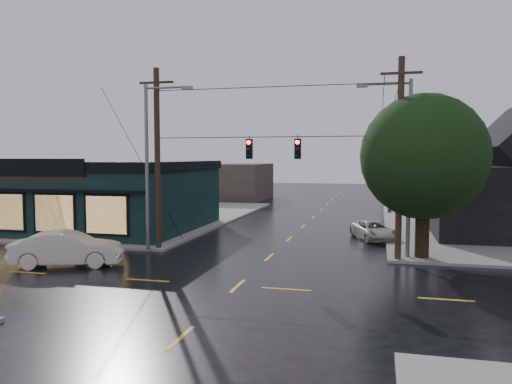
% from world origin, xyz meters
% --- Properties ---
extents(ground_plane, '(160.00, 160.00, 0.00)m').
position_xyz_m(ground_plane, '(0.00, 0.00, 0.00)').
color(ground_plane, black).
extents(sidewalk_nw, '(28.00, 28.00, 0.15)m').
position_xyz_m(sidewalk_nw, '(-20.00, 20.00, 0.07)').
color(sidewalk_nw, gray).
rests_on(sidewalk_nw, ground).
extents(pizza_shop, '(16.30, 12.34, 4.90)m').
position_xyz_m(pizza_shop, '(-15.00, 12.94, 2.56)').
color(pizza_shop, black).
rests_on(pizza_shop, ground).
extents(corner_tree, '(6.35, 6.35, 8.30)m').
position_xyz_m(corner_tree, '(7.70, 7.22, 5.25)').
color(corner_tree, black).
rests_on(corner_tree, ground).
extents(utility_pole_nw, '(2.00, 0.32, 10.15)m').
position_xyz_m(utility_pole_nw, '(-6.50, 6.50, 0.00)').
color(utility_pole_nw, black).
rests_on(utility_pole_nw, ground).
extents(utility_pole_ne, '(2.00, 0.32, 10.15)m').
position_xyz_m(utility_pole_ne, '(6.50, 6.50, 0.00)').
color(utility_pole_ne, black).
rests_on(utility_pole_ne, ground).
extents(utility_pole_far_a, '(2.00, 0.32, 9.65)m').
position_xyz_m(utility_pole_far_a, '(6.50, 28.00, 0.00)').
color(utility_pole_far_a, black).
rests_on(utility_pole_far_a, ground).
extents(utility_pole_far_b, '(2.00, 0.32, 9.15)m').
position_xyz_m(utility_pole_far_b, '(6.50, 48.00, 0.00)').
color(utility_pole_far_b, black).
rests_on(utility_pole_far_b, ground).
extents(utility_pole_far_c, '(2.00, 0.32, 9.15)m').
position_xyz_m(utility_pole_far_c, '(6.50, 68.00, 0.00)').
color(utility_pole_far_c, black).
rests_on(utility_pole_far_c, ground).
extents(span_signal_assembly, '(13.00, 0.48, 1.23)m').
position_xyz_m(span_signal_assembly, '(0.10, 6.50, 5.70)').
color(span_signal_assembly, black).
rests_on(span_signal_assembly, ground).
extents(streetlight_nw, '(5.40, 0.30, 9.15)m').
position_xyz_m(streetlight_nw, '(-6.80, 5.80, 0.00)').
color(streetlight_nw, slate).
rests_on(streetlight_nw, ground).
extents(streetlight_ne, '(5.40, 0.30, 9.15)m').
position_xyz_m(streetlight_ne, '(7.00, 7.20, 0.00)').
color(streetlight_ne, slate).
rests_on(streetlight_ne, ground).
extents(bg_building_west, '(12.00, 10.00, 4.40)m').
position_xyz_m(bg_building_west, '(-14.00, 40.00, 2.20)').
color(bg_building_west, '#3C332C').
rests_on(bg_building_west, ground).
extents(bg_building_east, '(14.00, 12.00, 5.60)m').
position_xyz_m(bg_building_east, '(16.00, 45.00, 2.80)').
color(bg_building_east, black).
rests_on(bg_building_east, ground).
extents(sedan_cream, '(5.43, 3.47, 1.69)m').
position_xyz_m(sedan_cream, '(-9.00, 1.65, 0.84)').
color(sedan_cream, beige).
rests_on(sedan_cream, ground).
extents(suv_silver, '(3.41, 4.70, 1.19)m').
position_xyz_m(suv_silver, '(5.26, 13.06, 0.59)').
color(suv_silver, beige).
rests_on(suv_silver, ground).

